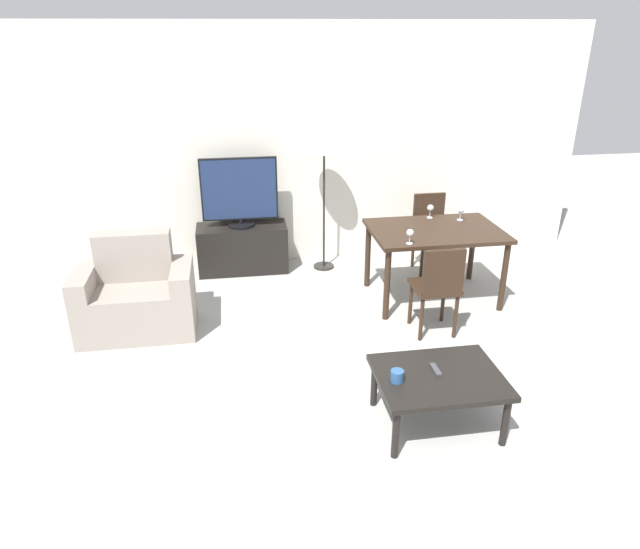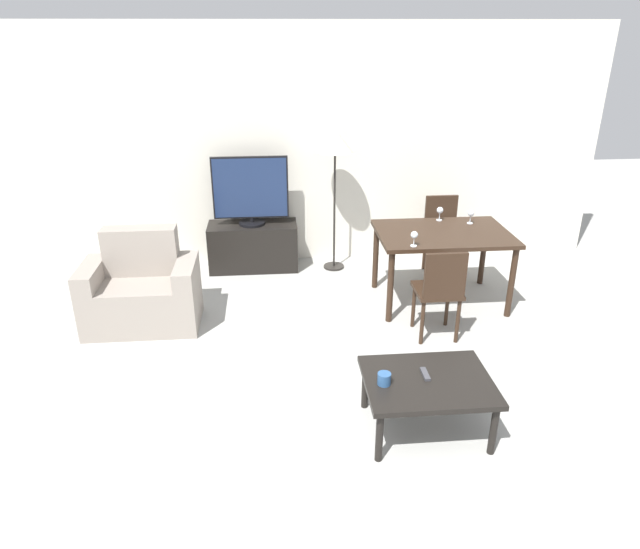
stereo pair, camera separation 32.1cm
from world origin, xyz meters
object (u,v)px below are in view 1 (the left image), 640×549
Objects in this scene: armchair at (136,298)px; remote_primary at (436,370)px; floor_lamp at (324,147)px; dining_chair_near at (438,285)px; cup_white_near at (397,376)px; wine_glass_center at (410,234)px; tv at (239,192)px; coffee_table at (439,380)px; wine_glass_left at (430,209)px; dining_table at (435,237)px; wine_glass_right at (461,211)px; dining_chair_far at (431,228)px; tv_stand at (243,248)px.

armchair is 6.98× the size of remote_primary.
dining_chair_near is at bearing -66.60° from floor_lamp.
cup_white_near is 0.63× the size of wine_glass_center.
coffee_table is (1.26, -3.05, -0.57)m from tv.
wine_glass_center is at bearing 70.64° from cup_white_near.
coffee_table is 6.01× the size of wine_glass_left.
wine_glass_left reaches higher than dining_table.
dining_chair_near is 0.56m from wine_glass_center.
floor_lamp reaches higher than dining_chair_near.
wine_glass_right reaches higher than cup_white_near.
remote_primary is 0.32m from cup_white_near.
floor_lamp is 1.62m from wine_glass_right.
dining_chair_near is 6.04× the size of wine_glass_center.
floor_lamp is (-1.21, 0.22, 0.92)m from dining_chair_far.
floor_lamp is (-0.98, 0.98, 0.75)m from dining_table.
tv reaches higher than dining_chair_far.
dining_chair_far is 0.55× the size of floor_lamp.
dining_chair_far is at bearing 17.27° from armchair.
dining_chair_far is at bearing 61.04° from wine_glass_center.
dining_table is 8.98× the size of wine_glass_center.
wine_glass_center is at bearing -42.76° from tv.
coffee_table is 9.60× the size of cup_white_near.
floor_lamp is (-0.75, 1.73, 0.92)m from dining_chair_near.
floor_lamp reaches higher than cup_white_near.
wine_glass_right is (1.33, -0.75, -0.56)m from floor_lamp.
armchair is 11.47× the size of cup_white_near.
dining_chair_near is at bearing 69.74° from remote_primary.
tv_stand is at bearing 151.30° from dining_table.
remote_primary is 1.03× the size of wine_glass_left.
wine_glass_center is 0.95m from wine_glass_right.
wine_glass_right is (0.74, 0.59, 0.00)m from wine_glass_center.
wine_glass_left reaches higher than dining_chair_far.
wine_glass_center reaches higher than dining_chair_far.
wine_glass_right is (1.01, 2.23, 0.49)m from coffee_table.
dining_chair_near is at bearing -10.96° from armchair.
coffee_table is 6.01× the size of wine_glass_center.
floor_lamp reaches higher than coffee_table.
wine_glass_right is (2.27, -0.82, -0.07)m from tv.
tv_stand is 6.79× the size of remote_primary.
floor_lamp is 17.61× the size of cup_white_near.
tv is at bearing 133.15° from dining_chair_near.
armchair reaches higher than dining_table.
coffee_table is at bearing -108.31° from dining_table.
dining_table is (1.92, -1.05, 0.40)m from tv_stand.
dining_chair_near is 1.58m from dining_chair_far.
armchair is at bearing -172.05° from wine_glass_right.
dining_chair_near is 1.28m from remote_primary.
wine_glass_left is at bearing 80.93° from dining_table.
wine_glass_left reaches higher than dining_chair_near.
dining_table is at bearing -28.64° from tv.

